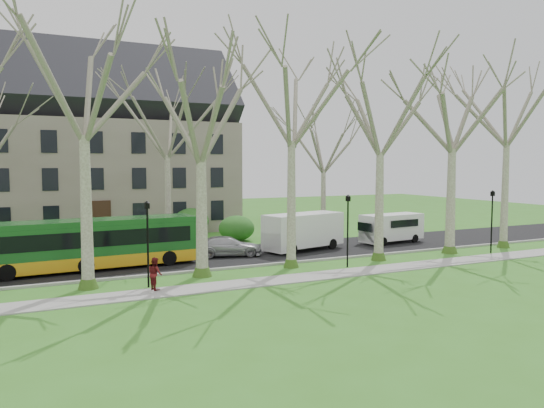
{
  "coord_description": "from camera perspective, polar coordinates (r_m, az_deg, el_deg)",
  "views": [
    {
      "loc": [
        -11.78,
        -27.55,
        6.25
      ],
      "look_at": [
        2.86,
        3.0,
        3.67
      ],
      "focal_mm": 35.0,
      "sensor_mm": 36.0,
      "label": 1
    }
  ],
  "objects": [
    {
      "name": "curb",
      "position": [
        31.95,
        -3.49,
        -6.8
      ],
      "size": [
        80.0,
        0.25,
        0.14
      ],
      "primitive_type": "cube",
      "color": "#A5A39E",
      "rests_on": "ground"
    },
    {
      "name": "sidewalk",
      "position": [
        28.37,
        -0.42,
        -8.3
      ],
      "size": [
        70.0,
        2.0,
        0.06
      ],
      "primitive_type": "cube",
      "color": "gray",
      "rests_on": "ground"
    },
    {
      "name": "tree_row_far",
      "position": [
        39.94,
        -10.47,
        3.93
      ],
      "size": [
        33.0,
        7.0,
        12.0
      ],
      "color": "gray",
      "rests_on": "ground"
    },
    {
      "name": "tree_row_verge",
      "position": [
        30.25,
        -2.69,
        5.78
      ],
      "size": [
        49.0,
        7.0,
        14.0
      ],
      "color": "gray",
      "rests_on": "ground"
    },
    {
      "name": "pedestrian_b",
      "position": [
        26.86,
        -12.46,
        -7.31
      ],
      "size": [
        0.75,
        0.89,
        1.61
      ],
      "primitive_type": "imported",
      "rotation": [
        0.0,
        0.0,
        1.78
      ],
      "color": "#5B1416",
      "rests_on": "sidewalk"
    },
    {
      "name": "road",
      "position": [
        35.64,
        -5.93,
        -5.71
      ],
      "size": [
        80.0,
        8.0,
        0.06
      ],
      "primitive_type": "cube",
      "color": "black",
      "rests_on": "ground"
    },
    {
      "name": "van_b",
      "position": [
        42.53,
        12.74,
        -2.58
      ],
      "size": [
        5.31,
        2.35,
        2.25
      ],
      "primitive_type": null,
      "rotation": [
        0.0,
        0.0,
        0.09
      ],
      "color": "white",
      "rests_on": "road"
    },
    {
      "name": "van_a",
      "position": [
        38.01,
        3.39,
        -3.01
      ],
      "size": [
        6.38,
        3.55,
        2.63
      ],
      "primitive_type": null,
      "rotation": [
        0.0,
        0.0,
        0.24
      ],
      "color": "white",
      "rests_on": "road"
    },
    {
      "name": "bus_follow",
      "position": [
        32.91,
        -18.73,
        -4.04
      ],
      "size": [
        12.25,
        3.24,
        3.03
      ],
      "primitive_type": null,
      "rotation": [
        0.0,
        0.0,
        0.06
      ],
      "color": "#16501C",
      "rests_on": "road"
    },
    {
      "name": "building",
      "position": [
        51.91,
        -19.31,
        6.13
      ],
      "size": [
        26.5,
        12.2,
        16.0
      ],
      "color": "slate",
      "rests_on": "ground"
    },
    {
      "name": "hedges",
      "position": [
        42.48,
        -15.79,
        -2.9
      ],
      "size": [
        30.6,
        8.6,
        2.0
      ],
      "color": "#1C6324",
      "rests_on": "ground"
    },
    {
      "name": "ground",
      "position": [
        30.61,
        -2.43,
        -7.42
      ],
      "size": [
        120.0,
        120.0,
        0.0
      ],
      "primitive_type": "plane",
      "color": "#397822",
      "rests_on": "ground"
    },
    {
      "name": "lamp_row",
      "position": [
        29.28,
        -1.67,
        -2.85
      ],
      "size": [
        36.22,
        0.22,
        4.3
      ],
      "color": "black",
      "rests_on": "ground"
    },
    {
      "name": "sedan",
      "position": [
        35.77,
        -4.78,
        -4.55
      ],
      "size": [
        4.86,
        2.95,
        1.32
      ],
      "primitive_type": "imported",
      "rotation": [
        0.0,
        0.0,
        1.31
      ],
      "color": "#A7A7AB",
      "rests_on": "road"
    }
  ]
}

